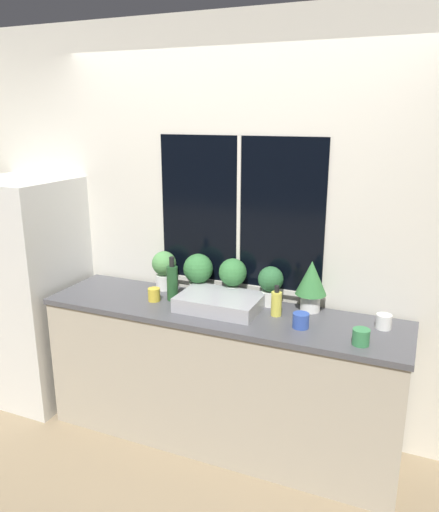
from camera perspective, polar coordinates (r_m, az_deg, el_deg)
The scene contains 17 objects.
ground_plane at distance 3.38m, azimuth -1.91°, elevation -22.49°, with size 14.00×14.00×0.00m, color #937F60.
wall_back at distance 3.31m, azimuth 2.45°, elevation 2.85°, with size 8.00×0.09×2.70m.
wall_left at distance 5.18m, azimuth -17.41°, elevation 6.91°, with size 0.06×7.00×2.70m.
counter at distance 3.33m, azimuth 0.08°, elevation -13.52°, with size 2.30×0.58×0.92m.
refrigerator at distance 3.99m, azimuth -21.04°, elevation -3.69°, with size 0.72×0.70×1.66m.
sink at distance 3.13m, azimuth 0.06°, elevation -5.26°, with size 0.51×0.40×0.25m.
potted_plant_far_left at distance 3.47m, azimuth -6.34°, elevation -1.34°, with size 0.17×0.17×0.27m.
potted_plant_left at distance 3.35m, azimuth -2.45°, elevation -1.76°, with size 0.20×0.20×0.28m.
potted_plant_center at distance 3.25m, azimuth 1.51°, elevation -2.14°, with size 0.18×0.18×0.28m.
potted_plant_right at distance 3.18m, azimuth 5.86°, elevation -3.14°, with size 0.16×0.16×0.25m.
potted_plant_far_right at distance 3.10m, azimuth 10.44°, elevation -2.95°, with size 0.19×0.19×0.32m.
soap_bottle at distance 3.04m, azimuth 6.52°, elevation -5.37°, with size 0.06×0.06×0.19m.
bottle_tall at distance 3.27m, azimuth -5.42°, elevation -3.00°, with size 0.07×0.07×0.29m.
mug_blue at distance 2.90m, azimuth 9.27°, elevation -7.29°, with size 0.09×0.09×0.09m.
mug_yellow at distance 3.29m, azimuth -7.49°, elevation -4.39°, with size 0.08×0.08×0.09m.
mug_green at distance 2.77m, azimuth 15.87°, elevation -8.89°, with size 0.09×0.09×0.09m.
mug_white at distance 3.01m, azimuth 18.26°, elevation -7.13°, with size 0.09×0.09×0.08m.
Camera 1 is at (1.13, -2.39, 2.10)m, focal length 35.00 mm.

